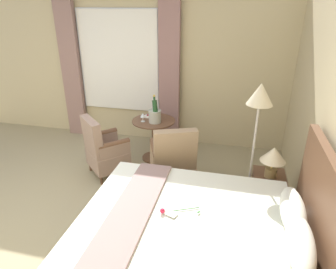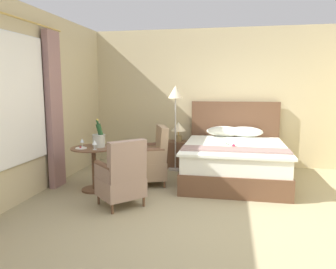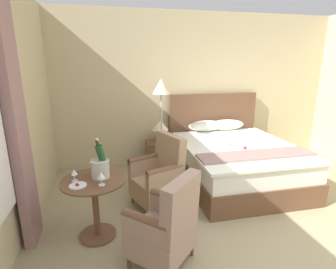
{
  "view_description": "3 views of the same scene",
  "coord_description": "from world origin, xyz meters",
  "px_view_note": "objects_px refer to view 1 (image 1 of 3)",
  "views": [
    {
      "loc": [
        2.45,
        2.13,
        2.47
      ],
      "look_at": [
        -1.03,
        1.3,
        0.87
      ],
      "focal_mm": 32.0,
      "sensor_mm": 36.0,
      "label": 1
    },
    {
      "loc": [
        0.21,
        -3.9,
        1.66
      ],
      "look_at": [
        -0.82,
        1.38,
        0.86
      ],
      "focal_mm": 35.0,
      "sensor_mm": 36.0,
      "label": 2
    },
    {
      "loc": [
        -1.69,
        -1.85,
        1.92
      ],
      "look_at": [
        -0.93,
        1.54,
        0.96
      ],
      "focal_mm": 28.0,
      "sensor_mm": 36.0,
      "label": 3
    }
  ],
  "objects_px": {
    "side_table_round": "(154,135)",
    "champagne_bucket": "(155,114)",
    "armchair_by_window": "(173,163)",
    "armchair_facing_bed": "(104,150)",
    "bed": "(199,245)",
    "nightstand": "(267,195)",
    "snack_plate": "(149,116)",
    "wine_glass_near_bucket": "(157,111)",
    "floor_lamp_brass": "(258,110)",
    "bedside_lamp": "(273,157)",
    "wine_glass_near_edge": "(143,115)"
  },
  "relations": [
    {
      "from": "side_table_round",
      "to": "champagne_bucket",
      "type": "bearing_deg",
      "value": 30.47
    },
    {
      "from": "champagne_bucket",
      "to": "bedside_lamp",
      "type": "bearing_deg",
      "value": 59.96
    },
    {
      "from": "bedside_lamp",
      "to": "armchair_facing_bed",
      "type": "height_order",
      "value": "armchair_facing_bed"
    },
    {
      "from": "nightstand",
      "to": "wine_glass_near_edge",
      "type": "xyz_separation_m",
      "value": [
        -0.98,
        -1.92,
        0.53
      ]
    },
    {
      "from": "bedside_lamp",
      "to": "side_table_round",
      "type": "relative_size",
      "value": 0.56
    },
    {
      "from": "wine_glass_near_edge",
      "to": "snack_plate",
      "type": "bearing_deg",
      "value": 173.38
    },
    {
      "from": "armchair_facing_bed",
      "to": "floor_lamp_brass",
      "type": "bearing_deg",
      "value": 79.87
    },
    {
      "from": "wine_glass_near_bucket",
      "to": "floor_lamp_brass",
      "type": "bearing_deg",
      "value": 50.8
    },
    {
      "from": "bed",
      "to": "bedside_lamp",
      "type": "bearing_deg",
      "value": 148.08
    },
    {
      "from": "floor_lamp_brass",
      "to": "champagne_bucket",
      "type": "distance_m",
      "value": 1.85
    },
    {
      "from": "champagne_bucket",
      "to": "floor_lamp_brass",
      "type": "bearing_deg",
      "value": 56.85
    },
    {
      "from": "bedside_lamp",
      "to": "floor_lamp_brass",
      "type": "relative_size",
      "value": 0.24
    },
    {
      "from": "bedside_lamp",
      "to": "wine_glass_near_bucket",
      "type": "height_order",
      "value": "bedside_lamp"
    },
    {
      "from": "armchair_by_window",
      "to": "armchair_facing_bed",
      "type": "xyz_separation_m",
      "value": [
        -0.14,
        -1.1,
        -0.0
      ]
    },
    {
      "from": "nightstand",
      "to": "armchair_by_window",
      "type": "bearing_deg",
      "value": -101.74
    },
    {
      "from": "wine_glass_near_edge",
      "to": "floor_lamp_brass",
      "type": "bearing_deg",
      "value": 60.33
    },
    {
      "from": "floor_lamp_brass",
      "to": "armchair_facing_bed",
      "type": "height_order",
      "value": "floor_lamp_brass"
    },
    {
      "from": "wine_glass_near_edge",
      "to": "snack_plate",
      "type": "xyz_separation_m",
      "value": [
        -0.24,
        0.03,
        -0.1
      ]
    },
    {
      "from": "armchair_by_window",
      "to": "wine_glass_near_edge",
      "type": "bearing_deg",
      "value": -137.58
    },
    {
      "from": "wine_glass_near_bucket",
      "to": "snack_plate",
      "type": "relative_size",
      "value": 0.77
    },
    {
      "from": "bed",
      "to": "champagne_bucket",
      "type": "height_order",
      "value": "bed"
    },
    {
      "from": "bedside_lamp",
      "to": "wine_glass_near_edge",
      "type": "bearing_deg",
      "value": -117.15
    },
    {
      "from": "bed",
      "to": "bedside_lamp",
      "type": "xyz_separation_m",
      "value": [
        -1.12,
        0.7,
        0.45
      ]
    },
    {
      "from": "floor_lamp_brass",
      "to": "armchair_facing_bed",
      "type": "bearing_deg",
      "value": -100.13
    },
    {
      "from": "champagne_bucket",
      "to": "wine_glass_near_edge",
      "type": "xyz_separation_m",
      "value": [
        0.01,
        -0.2,
        -0.03
      ]
    },
    {
      "from": "bed",
      "to": "nightstand",
      "type": "xyz_separation_m",
      "value": [
        -1.12,
        0.7,
        -0.1
      ]
    },
    {
      "from": "champagne_bucket",
      "to": "armchair_facing_bed",
      "type": "distance_m",
      "value": 0.96
    },
    {
      "from": "champagne_bucket",
      "to": "wine_glass_near_bucket",
      "type": "relative_size",
      "value": 3.35
    },
    {
      "from": "armchair_by_window",
      "to": "wine_glass_near_bucket",
      "type": "bearing_deg",
      "value": -153.65
    },
    {
      "from": "side_table_round",
      "to": "wine_glass_near_bucket",
      "type": "distance_m",
      "value": 0.41
    },
    {
      "from": "bed",
      "to": "champagne_bucket",
      "type": "bearing_deg",
      "value": -154.19
    },
    {
      "from": "bed",
      "to": "wine_glass_near_bucket",
      "type": "distance_m",
      "value": 2.64
    },
    {
      "from": "floor_lamp_brass",
      "to": "armchair_by_window",
      "type": "xyz_separation_m",
      "value": [
        -0.24,
        -1.02,
        -0.94
      ]
    },
    {
      "from": "wine_glass_near_bucket",
      "to": "armchair_by_window",
      "type": "height_order",
      "value": "armchair_by_window"
    },
    {
      "from": "side_table_round",
      "to": "nightstand",
      "type": "bearing_deg",
      "value": 58.71
    },
    {
      "from": "side_table_round",
      "to": "snack_plate",
      "type": "relative_size",
      "value": 3.98
    },
    {
      "from": "side_table_round",
      "to": "bedside_lamp",
      "type": "bearing_deg",
      "value": 58.72
    },
    {
      "from": "floor_lamp_brass",
      "to": "wine_glass_near_bucket",
      "type": "relative_size",
      "value": 12.3
    },
    {
      "from": "bed",
      "to": "floor_lamp_brass",
      "type": "height_order",
      "value": "floor_lamp_brass"
    },
    {
      "from": "champagne_bucket",
      "to": "armchair_facing_bed",
      "type": "height_order",
      "value": "champagne_bucket"
    },
    {
      "from": "armchair_by_window",
      "to": "bedside_lamp",
      "type": "bearing_deg",
      "value": 78.26
    },
    {
      "from": "side_table_round",
      "to": "wine_glass_near_edge",
      "type": "relative_size",
      "value": 4.89
    },
    {
      "from": "wine_glass_near_edge",
      "to": "armchair_facing_bed",
      "type": "xyz_separation_m",
      "value": [
        0.58,
        -0.44,
        -0.38
      ]
    },
    {
      "from": "bed",
      "to": "snack_plate",
      "type": "relative_size",
      "value": 12.22
    },
    {
      "from": "bed",
      "to": "snack_plate",
      "type": "distance_m",
      "value": 2.65
    },
    {
      "from": "wine_glass_near_bucket",
      "to": "armchair_facing_bed",
      "type": "bearing_deg",
      "value": -34.84
    },
    {
      "from": "side_table_round",
      "to": "armchair_by_window",
      "type": "height_order",
      "value": "armchair_by_window"
    },
    {
      "from": "armchair_by_window",
      "to": "bed",
      "type": "bearing_deg",
      "value": 22.1
    },
    {
      "from": "wine_glass_near_edge",
      "to": "armchair_facing_bed",
      "type": "distance_m",
      "value": 0.82
    },
    {
      "from": "bedside_lamp",
      "to": "wine_glass_near_bucket",
      "type": "relative_size",
      "value": 2.9
    }
  ]
}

